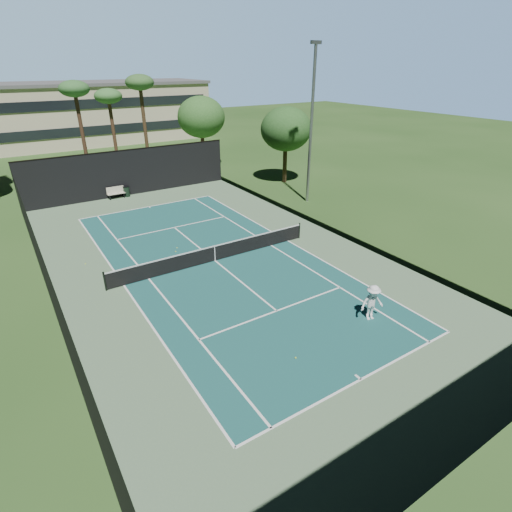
{
  "coord_description": "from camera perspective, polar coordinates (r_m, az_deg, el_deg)",
  "views": [
    {
      "loc": [
        -9.53,
        -19.4,
        10.78
      ],
      "look_at": [
        1.0,
        -3.0,
        1.3
      ],
      "focal_mm": 28.0,
      "sensor_mm": 36.0,
      "label": 1
    }
  ],
  "objects": [
    {
      "name": "tennis_ball_b",
      "position": [
        25.66,
        -11.41,
        0.63
      ],
      "size": [
        0.07,
        0.07,
        0.07
      ],
      "primitive_type": "sphere",
      "color": "gold",
      "rests_on": "ground"
    },
    {
      "name": "ground",
      "position": [
        24.15,
        -5.85,
        -0.71
      ],
      "size": [
        160.0,
        160.0,
        0.0
      ],
      "primitive_type": "plane",
      "color": "#284A1B",
      "rests_on": "ground"
    },
    {
      "name": "park_bench",
      "position": [
        37.39,
        -19.39,
        8.59
      ],
      "size": [
        1.5,
        0.45,
        1.02
      ],
      "color": "beige",
      "rests_on": "ground"
    },
    {
      "name": "palm_a",
      "position": [
        44.12,
        -24.46,
        20.47
      ],
      "size": [
        2.8,
        2.8,
        9.32
      ],
      "color": "#472D1E",
      "rests_on": "ground"
    },
    {
      "name": "tennis_ball_c",
      "position": [
        26.14,
        -11.23,
        1.14
      ],
      "size": [
        0.07,
        0.07,
        0.07
      ],
      "primitive_type": "sphere",
      "color": "#D0D931",
      "rests_on": "ground"
    },
    {
      "name": "tennis_ball_d",
      "position": [
        25.71,
        -23.19,
        -1.02
      ],
      "size": [
        0.07,
        0.07,
        0.07
      ],
      "primitive_type": "sphere",
      "color": "#D6F136",
      "rests_on": "ground"
    },
    {
      "name": "palm_c",
      "position": [
        44.56,
        -16.23,
        22.22
      ],
      "size": [
        2.8,
        2.8,
        9.77
      ],
      "color": "#47321E",
      "rests_on": "ground"
    },
    {
      "name": "apron_slab",
      "position": [
        24.15,
        -5.85,
        -0.7
      ],
      "size": [
        18.0,
        32.0,
        0.01
      ],
      "primitive_type": "cube",
      "color": "#567753",
      "rests_on": "ground"
    },
    {
      "name": "decid_tree_b",
      "position": [
        39.65,
        4.3,
        17.61
      ],
      "size": [
        4.8,
        4.8,
        7.14
      ],
      "color": "#49351F",
      "rests_on": "ground"
    },
    {
      "name": "trash_bin",
      "position": [
        37.64,
        -18.01,
        8.79
      ],
      "size": [
        0.56,
        0.56,
        0.95
      ],
      "color": "black",
      "rests_on": "ground"
    },
    {
      "name": "tennis_ball_a",
      "position": [
        16.7,
        5.67,
        -14.27
      ],
      "size": [
        0.08,
        0.08,
        0.08
      ],
      "primitive_type": "sphere",
      "color": "#B9D330",
      "rests_on": "ground"
    },
    {
      "name": "court_surface",
      "position": [
        24.15,
        -5.85,
        -0.69
      ],
      "size": [
        10.97,
        23.77,
        0.01
      ],
      "primitive_type": "cube",
      "color": "#19514E",
      "rests_on": "ground"
    },
    {
      "name": "court_lines",
      "position": [
        24.15,
        -5.85,
        -0.67
      ],
      "size": [
        11.07,
        23.87,
        0.01
      ],
      "color": "white",
      "rests_on": "ground"
    },
    {
      "name": "campus_building",
      "position": [
        66.39,
        -25.61,
        17.9
      ],
      "size": [
        40.5,
        12.5,
        8.3
      ],
      "color": "beige",
      "rests_on": "ground"
    },
    {
      "name": "decid_tree_a",
      "position": [
        46.09,
        -7.84,
        19.05
      ],
      "size": [
        5.12,
        5.12,
        7.62
      ],
      "color": "#4A2E20",
      "rests_on": "ground"
    },
    {
      "name": "tennis_net",
      "position": [
        23.91,
        -5.91,
        0.48
      ],
      "size": [
        12.9,
        0.1,
        1.1
      ],
      "color": "black",
      "rests_on": "ground"
    },
    {
      "name": "palm_b",
      "position": [
        46.84,
        -20.31,
        20.29
      ],
      "size": [
        2.8,
        2.8,
        8.42
      ],
      "color": "#4B3020",
      "rests_on": "ground"
    },
    {
      "name": "light_pole",
      "position": [
        33.58,
        7.92,
        18.32
      ],
      "size": [
        0.9,
        0.25,
        12.22
      ],
      "color": "#96999F",
      "rests_on": "ground"
    },
    {
      "name": "fence",
      "position": [
        23.38,
        -6.15,
        3.75
      ],
      "size": [
        18.04,
        32.05,
        4.03
      ],
      "color": "black",
      "rests_on": "ground"
    },
    {
      "name": "player",
      "position": [
        19.12,
        16.26,
        -6.41
      ],
      "size": [
        1.27,
        0.92,
        1.76
      ],
      "primitive_type": "imported",
      "rotation": [
        0.0,
        0.0,
        -0.25
      ],
      "color": "white",
      "rests_on": "ground"
    }
  ]
}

